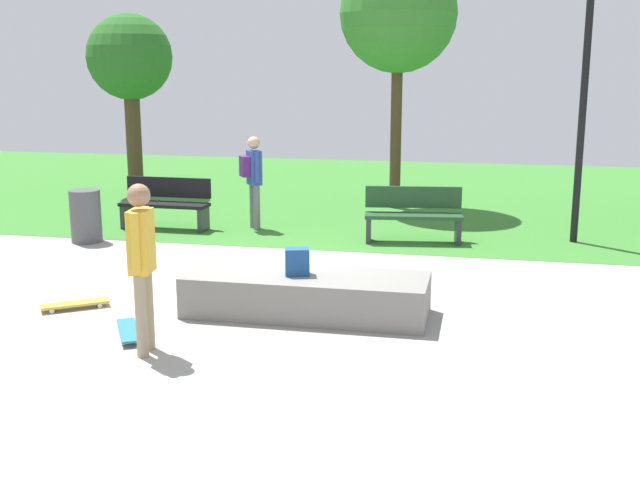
# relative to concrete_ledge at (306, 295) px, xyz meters

# --- Properties ---
(ground_plane) EXTENTS (28.00, 28.00, 0.00)m
(ground_plane) POSITION_rel_concrete_ledge_xyz_m (-0.72, 1.10, -0.24)
(ground_plane) COLOR #9E9993
(grass_lawn) EXTENTS (26.60, 11.86, 0.01)m
(grass_lawn) POSITION_rel_concrete_ledge_xyz_m (-0.72, 9.17, -0.24)
(grass_lawn) COLOR #387A2D
(grass_lawn) RESTS_ON ground_plane
(concrete_ledge) EXTENTS (2.86, 0.99, 0.48)m
(concrete_ledge) POSITION_rel_concrete_ledge_xyz_m (0.00, 0.00, 0.00)
(concrete_ledge) COLOR gray
(concrete_ledge) RESTS_ON ground_plane
(backpack_on_ledge) EXTENTS (0.32, 0.27, 0.32)m
(backpack_on_ledge) POSITION_rel_concrete_ledge_xyz_m (-0.11, -0.02, 0.40)
(backpack_on_ledge) COLOR #1E4C8C
(backpack_on_ledge) RESTS_ON concrete_ledge
(skater_performing_trick) EXTENTS (0.24, 0.43, 1.76)m
(skater_performing_trick) POSITION_rel_concrete_ledge_xyz_m (-1.33, -1.58, 0.79)
(skater_performing_trick) COLOR tan
(skater_performing_trick) RESTS_ON ground_plane
(skateboard_by_ledge) EXTENTS (0.57, 0.79, 0.08)m
(skateboard_by_ledge) POSITION_rel_concrete_ledge_xyz_m (-1.73, -1.15, -0.18)
(skateboard_by_ledge) COLOR teal
(skateboard_by_ledge) RESTS_ON ground_plane
(skateboard_spare) EXTENTS (0.77, 0.63, 0.08)m
(skateboard_spare) POSITION_rel_concrete_ledge_xyz_m (-2.80, -0.38, -0.18)
(skateboard_spare) COLOR gold
(skateboard_spare) RESTS_ON ground_plane
(park_bench_center_lawn) EXTENTS (1.61, 0.50, 0.91)m
(park_bench_center_lawn) POSITION_rel_concrete_ledge_xyz_m (-3.58, 4.33, 0.24)
(park_bench_center_lawn) COLOR black
(park_bench_center_lawn) RESTS_ON ground_plane
(park_bench_near_lamppost) EXTENTS (1.65, 0.68, 0.91)m
(park_bench_near_lamppost) POSITION_rel_concrete_ledge_xyz_m (0.86, 4.17, 0.24)
(park_bench_near_lamppost) COLOR #1E4223
(park_bench_near_lamppost) RESTS_ON ground_plane
(tree_leaning_ash) EXTENTS (2.31, 2.31, 5.02)m
(tree_leaning_ash) POSITION_rel_concrete_ledge_xyz_m (0.19, 7.29, 3.60)
(tree_leaning_ash) COLOR #4C3823
(tree_leaning_ash) RESTS_ON grass_lawn
(tree_slender_maple) EXTENTS (1.88, 1.88, 3.99)m
(tree_slender_maple) POSITION_rel_concrete_ledge_xyz_m (-5.81, 7.88, 2.73)
(tree_slender_maple) COLOR #4C3823
(tree_slender_maple) RESTS_ON grass_lawn
(lamp_post) EXTENTS (0.28, 0.28, 4.55)m
(lamp_post) POSITION_rel_concrete_ledge_xyz_m (3.49, 4.72, 2.50)
(lamp_post) COLOR black
(lamp_post) RESTS_ON ground_plane
(trash_bin) EXTENTS (0.51, 0.51, 0.87)m
(trash_bin) POSITION_rel_concrete_ledge_xyz_m (-4.46, 3.04, 0.19)
(trash_bin) COLOR #4C4C51
(trash_bin) RESTS_ON ground_plane
(pedestrian_with_backpack) EXTENTS (0.44, 0.43, 1.66)m
(pedestrian_with_backpack) POSITION_rel_concrete_ledge_xyz_m (-2.04, 4.63, 0.75)
(pedestrian_with_backpack) COLOR slate
(pedestrian_with_backpack) RESTS_ON ground_plane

